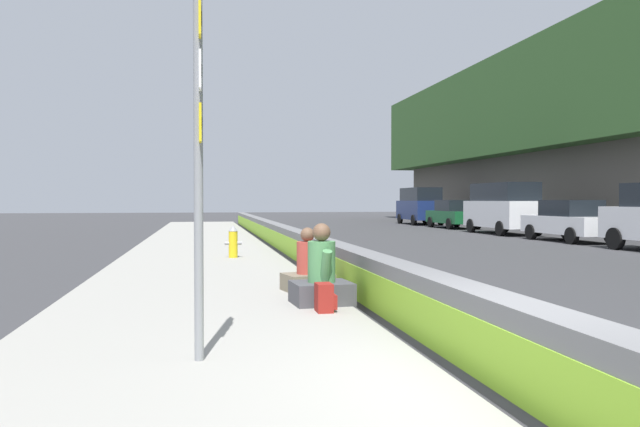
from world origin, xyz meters
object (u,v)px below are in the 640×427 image
(parked_car_midline, at_px, (503,207))
(parked_car_farther, at_px, (420,205))
(route_sign_post, at_px, (199,146))
(parked_car_fourth, at_px, (570,221))
(backpack, at_px, (325,298))
(fire_hydrant, at_px, (233,241))
(parked_car_far, at_px, (454,214))
(seated_person_foreground, at_px, (322,278))
(seated_person_middle, at_px, (308,271))

(parked_car_midline, xyz_separation_m, parked_car_farther, (12.23, -0.13, 0.00))
(route_sign_post, height_order, parked_car_fourth, route_sign_post)
(route_sign_post, xyz_separation_m, parked_car_fourth, (16.56, -14.83, -1.37))
(backpack, distance_m, parked_car_fourth, 19.38)
(fire_hydrant, bearing_deg, parked_car_far, -38.18)
(seated_person_foreground, bearing_deg, route_sign_post, 148.90)
(parked_car_farther, bearing_deg, parked_car_midline, 179.38)
(route_sign_post, distance_m, parked_car_farther, 37.48)
(fire_hydrant, distance_m, parked_car_far, 22.80)
(seated_person_foreground, distance_m, parked_car_midline, 23.17)
(route_sign_post, xyz_separation_m, parked_car_farther, (34.37, -14.93, -0.88))
(seated_person_foreground, bearing_deg, parked_car_fourth, -43.83)
(seated_person_middle, distance_m, parked_car_farther, 32.81)
(parked_car_far, bearing_deg, parked_car_midline, 178.75)
(parked_car_midline, xyz_separation_m, parked_car_far, (6.44, -0.14, -0.49))
(route_sign_post, distance_m, seated_person_middle, 4.99)
(backpack, height_order, parked_car_farther, parked_car_farther)
(fire_hydrant, relative_size, parked_car_far, 0.19)
(seated_person_foreground, height_order, parked_car_midline, parked_car_midline)
(backpack, relative_size, parked_car_midline, 0.08)
(seated_person_middle, height_order, backpack, seated_person_middle)
(backpack, bearing_deg, parked_car_midline, -33.42)
(parked_car_fourth, distance_m, parked_car_far, 12.03)
(fire_hydrant, relative_size, parked_car_fourth, 0.19)
(seated_person_middle, xyz_separation_m, parked_car_farther, (30.06, -13.12, 0.87))
(seated_person_middle, distance_m, parked_car_far, 27.60)
(route_sign_post, relative_size, parked_car_fourth, 0.80)
(seated_person_foreground, xyz_separation_m, parked_car_farther, (31.39, -13.13, 0.83))
(route_sign_post, relative_size, seated_person_foreground, 2.96)
(fire_hydrant, xyz_separation_m, parked_car_midline, (11.48, -13.95, 0.77))
(route_sign_post, xyz_separation_m, parked_car_far, (28.58, -14.94, -1.37))
(route_sign_post, height_order, backpack, route_sign_post)
(seated_person_foreground, relative_size, parked_car_far, 0.27)
(route_sign_post, distance_m, parked_car_fourth, 22.27)
(seated_person_middle, height_order, parked_car_midline, parked_car_midline)
(backpack, bearing_deg, parked_car_farther, -22.40)
(seated_person_middle, xyz_separation_m, parked_car_midline, (17.83, -12.99, 0.87))
(backpack, bearing_deg, seated_person_foreground, -7.19)
(parked_car_midline, bearing_deg, seated_person_foreground, 145.84)
(backpack, height_order, parked_car_far, parked_car_far)
(route_sign_post, bearing_deg, parked_car_midline, -33.76)
(parked_car_farther, bearing_deg, parked_car_fourth, 179.69)
(fire_hydrant, distance_m, parked_car_midline, 18.08)
(seated_person_middle, relative_size, parked_car_fourth, 0.24)
(route_sign_post, relative_size, fire_hydrant, 4.09)
(parked_car_midline, relative_size, parked_car_far, 1.13)
(fire_hydrant, relative_size, seated_person_middle, 0.80)
(parked_car_farther, bearing_deg, seated_person_foreground, 157.30)
(seated_person_foreground, relative_size, parked_car_farther, 0.24)
(seated_person_foreground, height_order, parked_car_fourth, parked_car_fourth)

